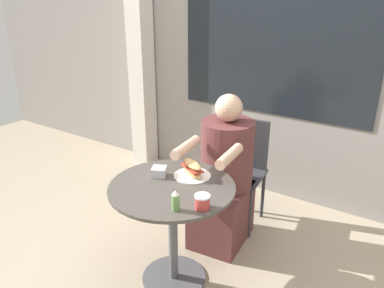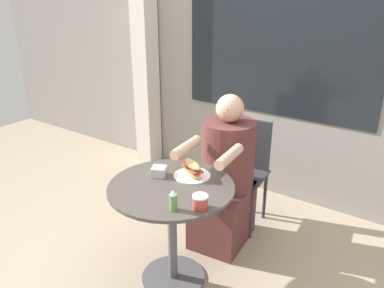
{
  "view_description": "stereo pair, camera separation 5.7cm",
  "coord_description": "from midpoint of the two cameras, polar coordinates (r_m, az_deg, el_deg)",
  "views": [
    {
      "loc": [
        1.23,
        -1.63,
        1.81
      ],
      "look_at": [
        0.0,
        0.22,
        0.92
      ],
      "focal_mm": 35.0,
      "sensor_mm": 36.0,
      "label": 1
    },
    {
      "loc": [
        1.28,
        -1.6,
        1.81
      ],
      "look_at": [
        0.0,
        0.22,
        0.92
      ],
      "focal_mm": 35.0,
      "sensor_mm": 36.0,
      "label": 2
    }
  ],
  "objects": [
    {
      "name": "ground_plane",
      "position": [
        2.73,
        -2.23,
        -19.68
      ],
      "size": [
        8.0,
        8.0,
        0.0
      ],
      "primitive_type": "plane",
      "color": "tan"
    },
    {
      "name": "storefront_wall",
      "position": [
        3.42,
        13.78,
        14.47
      ],
      "size": [
        8.0,
        0.09,
        2.8
      ],
      "color": "gray",
      "rests_on": "ground_plane"
    },
    {
      "name": "lattice_pillar",
      "position": [
        4.06,
        -6.73,
        13.12
      ],
      "size": [
        0.2,
        0.2,
        2.4
      ],
      "color": "beige",
      "rests_on": "ground_plane"
    },
    {
      "name": "cafe_table",
      "position": [
        2.41,
        -2.42,
        -10.2
      ],
      "size": [
        0.78,
        0.78,
        0.72
      ],
      "color": "#47423D",
      "rests_on": "ground_plane"
    },
    {
      "name": "diner_chair",
      "position": [
        3.12,
        8.65,
        -2.77
      ],
      "size": [
        0.42,
        0.42,
        0.87
      ],
      "rotation": [
        0.0,
        0.0,
        3.25
      ],
      "color": "#333338",
      "rests_on": "ground_plane"
    },
    {
      "name": "seated_diner",
      "position": [
        2.84,
        5.63,
        -5.79
      ],
      "size": [
        0.45,
        0.72,
        1.16
      ],
      "rotation": [
        0.0,
        0.0,
        3.25
      ],
      "color": "brown",
      "rests_on": "ground_plane"
    },
    {
      "name": "sandwich_on_plate",
      "position": [
        2.4,
        0.68,
        -4.01
      ],
      "size": [
        0.24,
        0.24,
        0.11
      ],
      "rotation": [
        0.0,
        0.0,
        -0.47
      ],
      "color": "white",
      "rests_on": "cafe_table"
    },
    {
      "name": "drink_cup",
      "position": [
        2.06,
        2.05,
        -8.8
      ],
      "size": [
        0.09,
        0.09,
        0.08
      ],
      "color": "#B73D38",
      "rests_on": "cafe_table"
    },
    {
      "name": "napkin_box",
      "position": [
        2.42,
        -4.39,
        -4.19
      ],
      "size": [
        0.12,
        0.12,
        0.06
      ],
      "rotation": [
        0.0,
        0.0,
        0.46
      ],
      "color": "silver",
      "rests_on": "cafe_table"
    },
    {
      "name": "condiment_bottle",
      "position": [
        2.04,
        -2.05,
        -8.59
      ],
      "size": [
        0.04,
        0.04,
        0.12
      ],
      "color": "#66934C",
      "rests_on": "cafe_table"
    }
  ]
}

